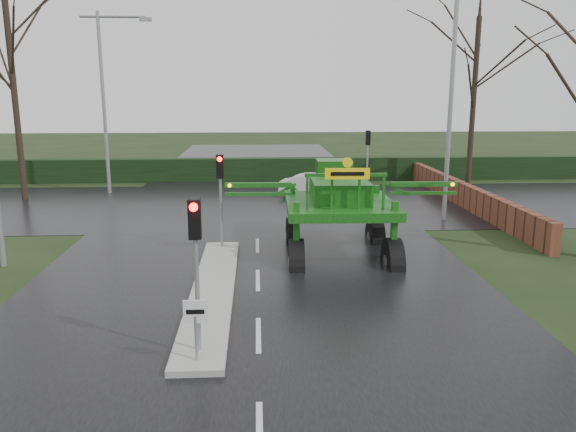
{
  "coord_description": "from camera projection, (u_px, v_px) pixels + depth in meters",
  "views": [
    {
      "loc": [
        0.01,
        -12.5,
        5.69
      ],
      "look_at": [
        0.95,
        4.17,
        2.0
      ],
      "focal_mm": 35.0,
      "sensor_mm": 36.0,
      "label": 1
    }
  ],
  "objects": [
    {
      "name": "street_light_right",
      "position": [
        445.0,
        85.0,
        24.27
      ],
      "size": [
        3.85,
        0.3,
        10.0
      ],
      "color": "gray",
      "rests_on": "ground"
    },
    {
      "name": "tree_left_far",
      "position": [
        11.0,
        63.0,
        28.73
      ],
      "size": [
        7.7,
        7.7,
        13.26
      ],
      "color": "black",
      "rests_on": "ground"
    },
    {
      "name": "white_sedan",
      "position": [
        317.0,
        198.0,
        30.77
      ],
      "size": [
        4.21,
        2.48,
        1.31
      ],
      "primitive_type": "imported",
      "rotation": [
        0.0,
        0.0,
        1.28
      ],
      "color": "silver",
      "rests_on": "ground"
    },
    {
      "name": "traffic_signal_near",
      "position": [
        195.0,
        243.0,
        11.8
      ],
      "size": [
        0.26,
        0.33,
        3.52
      ],
      "color": "gray",
      "rests_on": "ground"
    },
    {
      "name": "ground",
      "position": [
        258.0,
        336.0,
        13.41
      ],
      "size": [
        140.0,
        140.0,
        0.0
      ],
      "primitive_type": "plane",
      "color": "black",
      "rests_on": "ground"
    },
    {
      "name": "road_main",
      "position": [
        257.0,
        233.0,
        23.16
      ],
      "size": [
        14.0,
        80.0,
        0.02
      ],
      "primitive_type": "cube",
      "color": "black",
      "rests_on": "ground"
    },
    {
      "name": "brick_wall",
      "position": [
        457.0,
        191.0,
        29.46
      ],
      "size": [
        0.4,
        20.0,
        1.2
      ],
      "primitive_type": "cube",
      "color": "#592D1E",
      "rests_on": "ground"
    },
    {
      "name": "tree_right_far",
      "position": [
        475.0,
        78.0,
        33.2
      ],
      "size": [
        7.0,
        7.0,
        12.05
      ],
      "color": "black",
      "rests_on": "ground"
    },
    {
      "name": "hedge_row",
      "position": [
        257.0,
        170.0,
        36.65
      ],
      "size": [
        44.0,
        0.9,
        1.5
      ],
      "primitive_type": "cube",
      "color": "black",
      "rests_on": "ground"
    },
    {
      "name": "street_light_left_far",
      "position": [
        108.0,
        87.0,
        31.17
      ],
      "size": [
        3.85,
        0.3,
        10.0
      ],
      "color": "gray",
      "rests_on": "ground"
    },
    {
      "name": "traffic_signal_mid",
      "position": [
        220.0,
        181.0,
        20.09
      ],
      "size": [
        0.26,
        0.33,
        3.52
      ],
      "color": "gray",
      "rests_on": "ground"
    },
    {
      "name": "median_island",
      "position": [
        213.0,
        290.0,
        16.25
      ],
      "size": [
        1.2,
        10.0,
        0.16
      ],
      "primitive_type": "cube",
      "color": "gray",
      "rests_on": "ground"
    },
    {
      "name": "traffic_signal_far",
      "position": [
        368.0,
        147.0,
        32.72
      ],
      "size": [
        0.26,
        0.33,
        3.52
      ],
      "rotation": [
        0.0,
        0.0,
        3.14
      ],
      "color": "gray",
      "rests_on": "ground"
    },
    {
      "name": "road_cross",
      "position": [
        257.0,
        205.0,
        29.01
      ],
      "size": [
        80.0,
        12.0,
        0.02
      ],
      "primitive_type": "cube",
      "color": "black",
      "rests_on": "ground"
    },
    {
      "name": "crop_sprayer",
      "position": [
        296.0,
        201.0,
        18.59
      ],
      "size": [
        8.16,
        5.17,
        4.56
      ],
      "rotation": [
        0.0,
        0.0,
        -0.03
      ],
      "color": "black",
      "rests_on": "ground"
    },
    {
      "name": "keep_left_sign",
      "position": [
        196.0,
        320.0,
        11.65
      ],
      "size": [
        0.5,
        0.07,
        1.35
      ],
      "color": "gray",
      "rests_on": "ground"
    }
  ]
}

